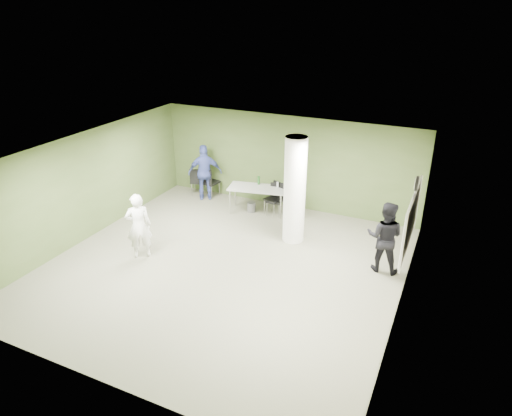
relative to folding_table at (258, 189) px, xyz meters
The scene contains 17 objects.
floor 3.30m from the folding_table, 79.84° to the right, with size 8.00×8.00×0.00m, color #525041.
ceiling 3.82m from the folding_table, 79.84° to the right, with size 8.00×8.00×0.00m, color white.
wall_back 1.20m from the folding_table, 55.65° to the left, with size 8.00×0.02×2.80m, color #3E5126.
wall_left 4.72m from the folding_table, 137.28° to the right, with size 0.02×8.00×2.80m, color #3E5126.
wall_right_cream 5.60m from the folding_table, 34.75° to the right, with size 0.02×8.00×2.80m, color beige.
column 2.06m from the folding_table, 36.70° to the right, with size 0.56×0.56×2.80m, color silver.
whiteboard 4.96m from the folding_table, 23.68° to the right, with size 0.05×2.30×1.30m.
wall_clock 5.16m from the folding_table, 23.67° to the right, with size 0.06×0.32×0.32m.
folding_table is the anchor object (origin of this frame).
wastebasket 0.63m from the folding_table, 165.78° to the right, with size 0.26×0.26×0.30m, color #4C4C4C.
chair_back_left 2.34m from the folding_table, behind, with size 0.58×0.58×0.93m.
chair_back_right 1.95m from the folding_table, 168.41° to the left, with size 0.55×0.55×0.99m.
chair_table_left 0.58m from the folding_table, 17.72° to the left, with size 0.62×0.62×0.95m.
chair_table_right 0.59m from the folding_table, 17.83° to the left, with size 0.48×0.48×0.91m.
woman_white 3.87m from the folding_table, 113.20° to the right, with size 0.61×0.40×1.66m, color white.
man_black 4.32m from the folding_table, 23.10° to the right, with size 0.83×0.65×1.72m, color black.
man_blue 1.93m from the folding_table, behind, with size 1.04×0.43×1.78m, color #3B4994.
Camera 1 is at (4.58, -8.10, 5.75)m, focal length 32.00 mm.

